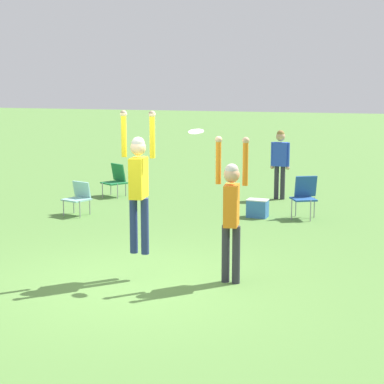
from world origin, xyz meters
name	(u,v)px	position (x,y,z in m)	size (l,w,h in m)	color
ground_plane	(138,284)	(0.00, 0.00, 0.00)	(120.00, 120.00, 0.00)	#56843D
person_jumping	(139,179)	(-0.11, 0.29, 1.53)	(0.57, 0.45, 2.16)	navy
person_defending	(231,206)	(1.26, 0.57, 1.16)	(0.51, 0.39, 2.18)	#2D2D38
frisbee	(196,132)	(0.69, 0.59, 2.23)	(0.23, 0.23, 0.07)	white
camping_chair_0	(79,196)	(-3.52, 4.10, 0.43)	(0.61, 0.65, 0.75)	gray
camping_chair_1	(116,178)	(-3.92, 6.60, 0.47)	(0.71, 0.77, 0.85)	gray
camping_chair_2	(304,194)	(1.29, 5.63, 0.54)	(0.67, 0.73, 0.93)	gray
person_spectator_near	(280,158)	(0.20, 7.75, 1.07)	(0.51, 0.23, 1.77)	#2D2D38
cooler_box	(258,208)	(0.31, 5.33, 0.20)	(0.45, 0.31, 0.40)	#336BB7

